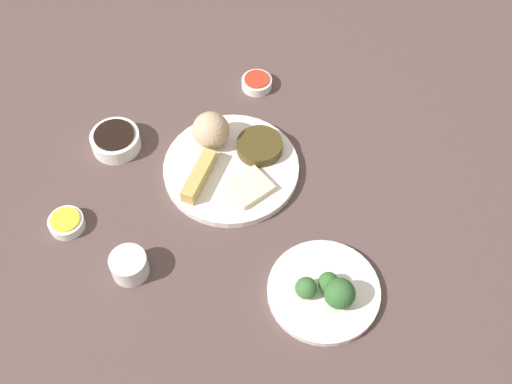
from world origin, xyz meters
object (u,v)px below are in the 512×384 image
object	(u,v)px
soy_sauce_bowl	(116,141)
teacup	(129,265)
sauce_ramekin_sweet_and_sour	(257,83)
main_plate	(230,167)
broccoli_plate	(324,291)
sauce_ramekin_hot_mustard	(67,223)

from	to	relation	value
soy_sauce_bowl	teacup	xyz separation A→B (m)	(-0.30, -0.01, 0.01)
soy_sauce_bowl	sauce_ramekin_sweet_and_sour	bearing A→B (deg)	-69.68
teacup	main_plate	bearing A→B (deg)	-47.39
soy_sauce_bowl	sauce_ramekin_sweet_and_sour	distance (m)	0.34
sauce_ramekin_sweet_and_sour	teacup	xyz separation A→B (m)	(-0.41, 0.31, 0.01)
main_plate	teacup	distance (m)	0.29
main_plate	sauce_ramekin_sweet_and_sour	size ratio (longest dim) A/B	4.06
broccoli_plate	soy_sauce_bowl	xyz separation A→B (m)	(0.40, 0.34, 0.01)
main_plate	teacup	size ratio (longest dim) A/B	4.03
main_plate	sauce_ramekin_sweet_and_sour	bearing A→B (deg)	-23.10
sauce_ramekin_hot_mustard	soy_sauce_bowl	bearing A→B (deg)	-29.79
main_plate	sauce_ramekin_hot_mustard	world-z (taller)	sauce_ramekin_hot_mustard
sauce_ramekin_hot_mustard	sauce_ramekin_sweet_and_sour	bearing A→B (deg)	-54.71
broccoli_plate	teacup	distance (m)	0.35
sauce_ramekin_hot_mustard	teacup	bearing A→B (deg)	-136.26
teacup	sauce_ramekin_sweet_and_sour	bearing A→B (deg)	-36.46
broccoli_plate	teacup	bearing A→B (deg)	72.92
sauce_ramekin_hot_mustard	sauce_ramekin_sweet_and_sour	xyz separation A→B (m)	(0.30, -0.42, 0.00)
broccoli_plate	sauce_ramekin_hot_mustard	bearing A→B (deg)	63.75
broccoli_plate	teacup	size ratio (longest dim) A/B	2.97
sauce_ramekin_hot_mustard	main_plate	bearing A→B (deg)	-76.52
sauce_ramekin_sweet_and_sour	main_plate	bearing A→B (deg)	156.90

